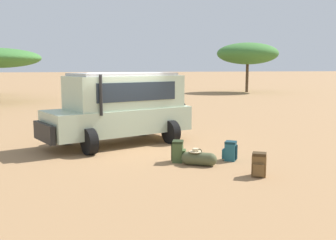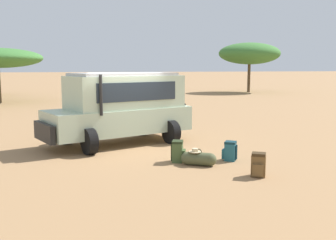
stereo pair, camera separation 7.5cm
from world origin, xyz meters
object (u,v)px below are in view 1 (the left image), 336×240
(backpack_beside_front_wheel, at_px, (259,165))
(duffel_bag_low_black_case, at_px, (199,159))
(backpack_near_rear_wheel, at_px, (178,152))
(backpack_cluster_center, at_px, (230,151))
(safari_vehicle, at_px, (121,106))
(acacia_tree_far_right, at_px, (248,54))

(backpack_beside_front_wheel, relative_size, duffel_bag_low_black_case, 0.65)
(backpack_beside_front_wheel, xyz_separation_m, backpack_near_rear_wheel, (-1.57, 1.84, 0.01))
(backpack_cluster_center, distance_m, backpack_near_rear_wheel, 1.49)
(safari_vehicle, height_order, acacia_tree_far_right, acacia_tree_far_right)
(acacia_tree_far_right, bearing_deg, backpack_cluster_center, -114.56)
(backpack_near_rear_wheel, xyz_separation_m, acacia_tree_far_right, (13.93, 27.08, 3.60))
(backpack_beside_front_wheel, bearing_deg, duffel_bag_low_black_case, 129.68)
(backpack_beside_front_wheel, bearing_deg, backpack_near_rear_wheel, 130.35)
(backpack_cluster_center, relative_size, backpack_near_rear_wheel, 0.92)
(safari_vehicle, xyz_separation_m, duffel_bag_low_black_case, (1.74, -3.48, -1.11))
(backpack_near_rear_wheel, relative_size, acacia_tree_far_right, 0.10)
(safari_vehicle, bearing_deg, backpack_near_rear_wheel, -66.62)
(backpack_cluster_center, relative_size, duffel_bag_low_black_case, 0.61)
(safari_vehicle, relative_size, duffel_bag_low_black_case, 5.99)
(safari_vehicle, xyz_separation_m, backpack_near_rear_wheel, (1.29, -2.98, -1.00))
(backpack_beside_front_wheel, distance_m, backpack_cluster_center, 1.69)
(safari_vehicle, height_order, backpack_cluster_center, safari_vehicle)
(backpack_beside_front_wheel, bearing_deg, backpack_cluster_center, 92.90)
(acacia_tree_far_right, bearing_deg, backpack_near_rear_wheel, -117.22)
(safari_vehicle, distance_m, backpack_near_rear_wheel, 3.40)
(backpack_near_rear_wheel, bearing_deg, backpack_cluster_center, -6.00)
(acacia_tree_far_right, bearing_deg, safari_vehicle, -122.27)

